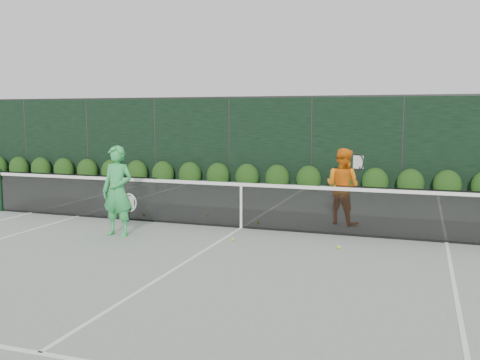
% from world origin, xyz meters
% --- Properties ---
extents(ground, '(80.00, 80.00, 0.00)m').
position_xyz_m(ground, '(0.00, 0.00, 0.00)').
color(ground, gray).
rests_on(ground, ground).
extents(tennis_net, '(12.90, 0.10, 1.07)m').
position_xyz_m(tennis_net, '(-0.02, 0.00, 0.53)').
color(tennis_net, black).
rests_on(tennis_net, ground).
extents(player_woman, '(0.69, 0.46, 1.81)m').
position_xyz_m(player_woman, '(-2.12, -1.44, 0.90)').
color(player_woman, green).
rests_on(player_woman, ground).
extents(player_man, '(1.01, 0.92, 1.69)m').
position_xyz_m(player_man, '(1.97, 1.18, 0.84)').
color(player_man, orange).
rests_on(player_man, ground).
extents(court_lines, '(11.03, 23.83, 0.01)m').
position_xyz_m(court_lines, '(0.00, 0.00, 0.01)').
color(court_lines, white).
rests_on(court_lines, ground).
extents(windscreen_fence, '(32.00, 21.07, 3.06)m').
position_xyz_m(windscreen_fence, '(0.00, -2.71, 1.51)').
color(windscreen_fence, black).
rests_on(windscreen_fence, ground).
extents(hedge_row, '(31.66, 0.65, 0.94)m').
position_xyz_m(hedge_row, '(-0.00, 7.15, 0.23)').
color(hedge_row, black).
rests_on(hedge_row, ground).
extents(tennis_balls, '(4.96, 2.26, 0.07)m').
position_xyz_m(tennis_balls, '(-0.23, -0.04, 0.03)').
color(tennis_balls, '#B3E332').
rests_on(tennis_balls, ground).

